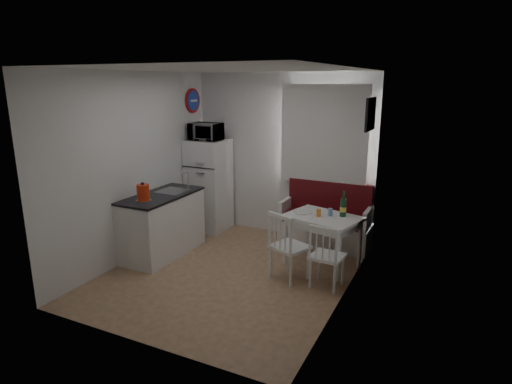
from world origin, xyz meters
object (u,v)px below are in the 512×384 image
bench (325,225)px  kettle (143,193)px  kitchen_counter (163,224)px  chair_left (287,240)px  dining_table (323,222)px  microwave (206,132)px  fridge (209,185)px  chair_right (326,250)px  wine_bottle (343,204)px

bench → kettle: kettle is taller
kitchen_counter → chair_left: 1.96m
dining_table → microwave: bearing=-179.9°
fridge → microwave: microwave is taller
chair_right → dining_table: bearing=114.5°
kitchen_counter → kettle: kettle is taller
wine_bottle → fridge: bearing=167.3°
chair_right → kitchen_counter: bearing=-176.9°
chair_left → chair_right: size_ratio=1.23×
chair_left → chair_right: bearing=23.1°
fridge → kettle: (0.03, -1.68, 0.27)m
kettle → fridge: bearing=91.0°
bench → dining_table: size_ratio=1.25×
microwave → wine_bottle: size_ratio=1.47×
chair_right → wine_bottle: 0.84m
kitchen_counter → chair_left: bearing=-1.9°
fridge → kettle: size_ratio=5.80×
kitchen_counter → microwave: (0.02, 1.19, 1.21)m
kitchen_counter → chair_right: kitchen_counter is taller
microwave → bench: bearing=4.6°
kitchen_counter → chair_right: bearing=-1.3°
chair_right → microwave: 2.97m
bench → kettle: bearing=-137.9°
dining_table → wine_bottle: (0.24, 0.10, 0.25)m
chair_right → microwave: microwave is taller
chair_right → fridge: size_ratio=0.29×
kettle → wine_bottle: bearing=25.2°
kitchen_counter → wine_bottle: kitchen_counter is taller
microwave → chair_right: bearing=-27.2°
dining_table → chair_left: chair_left is taller
chair_left → microwave: microwave is taller
kitchen_counter → microwave: 1.70m
chair_right → fridge: 2.77m
chair_left → kettle: kettle is taller
fridge → microwave: size_ratio=3.04×
chair_right → fridge: bearing=156.3°
kitchen_counter → chair_right: 2.45m
chair_left → microwave: bearing=169.2°
dining_table → chair_left: size_ratio=2.01×
bench → chair_left: bearing=-92.8°
kitchen_counter → bench: size_ratio=0.97×
bench → dining_table: bench is taller
kitchen_counter → dining_table: bearing=15.1°
chair_right → kettle: (-2.40, -0.38, 0.53)m
chair_left → wine_bottle: bearing=79.5°
microwave → wine_bottle: (2.43, -0.50, -0.79)m
kitchen_counter → dining_table: size_ratio=1.21×
dining_table → chair_right: 0.71m
kitchen_counter → chair_right: size_ratio=3.01×
bench → chair_left: 1.44m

